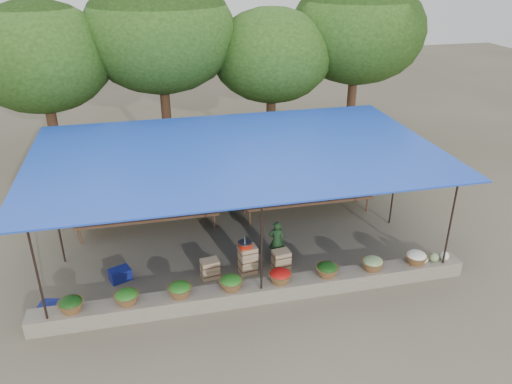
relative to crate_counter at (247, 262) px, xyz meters
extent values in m
plane|color=brown|center=(0.08, 1.60, -0.31)|extent=(60.00, 60.00, 0.00)
cube|color=#666352|center=(0.08, -1.15, -0.11)|extent=(10.60, 0.55, 0.40)
cylinder|color=black|center=(-4.72, -1.30, 1.09)|extent=(0.05, 0.05, 2.80)
cylinder|color=black|center=(0.08, -1.30, 1.09)|extent=(0.05, 0.05, 2.80)
cylinder|color=black|center=(4.88, -1.30, 1.09)|extent=(0.05, 0.05, 2.80)
cylinder|color=black|center=(-4.72, 1.60, 1.09)|extent=(0.05, 0.05, 2.80)
cylinder|color=black|center=(4.88, 1.60, 1.09)|extent=(0.05, 0.05, 2.80)
cylinder|color=black|center=(-4.72, 4.50, 1.09)|extent=(0.05, 0.05, 2.80)
cylinder|color=black|center=(0.08, 4.50, 1.09)|extent=(0.05, 0.05, 2.80)
cylinder|color=black|center=(4.88, 4.50, 1.09)|extent=(0.05, 0.05, 2.80)
cube|color=#193FBD|center=(0.08, 1.60, 2.49)|extent=(10.80, 6.60, 0.04)
cube|color=#193FBD|center=(0.08, -0.40, 2.31)|extent=(10.80, 2.19, 0.26)
cube|color=#193FBD|center=(0.08, 3.60, 2.31)|extent=(10.80, 2.19, 0.26)
cylinder|color=#A3A3A9|center=(0.08, 3.00, 1.71)|extent=(9.60, 0.01, 0.01)
ellipsoid|color=yellow|center=(-4.42, 3.00, 1.43)|extent=(0.23, 0.17, 0.30)
ellipsoid|color=yellow|center=(-3.82, 3.00, 1.43)|extent=(0.23, 0.17, 0.30)
ellipsoid|color=yellow|center=(-3.22, 3.00, 1.43)|extent=(0.23, 0.17, 0.30)
ellipsoid|color=yellow|center=(-2.62, 3.00, 1.43)|extent=(0.23, 0.17, 0.30)
ellipsoid|color=yellow|center=(-2.02, 3.00, 1.43)|extent=(0.23, 0.17, 0.30)
ellipsoid|color=yellow|center=(-1.42, 3.00, 1.43)|extent=(0.23, 0.17, 0.30)
ellipsoid|color=yellow|center=(-0.82, 3.00, 1.43)|extent=(0.23, 0.17, 0.30)
ellipsoid|color=yellow|center=(-0.22, 3.00, 1.43)|extent=(0.23, 0.17, 0.30)
ellipsoid|color=yellow|center=(0.38, 3.00, 1.43)|extent=(0.23, 0.17, 0.30)
ellipsoid|color=yellow|center=(0.98, 3.00, 1.43)|extent=(0.23, 0.17, 0.30)
ellipsoid|color=yellow|center=(1.58, 3.00, 1.43)|extent=(0.23, 0.17, 0.30)
ellipsoid|color=yellow|center=(2.18, 3.00, 1.43)|extent=(0.23, 0.17, 0.30)
ellipsoid|color=yellow|center=(2.78, 3.00, 1.43)|extent=(0.23, 0.17, 0.30)
ellipsoid|color=yellow|center=(3.38, 3.00, 1.43)|extent=(0.23, 0.17, 0.30)
ellipsoid|color=yellow|center=(3.98, 3.00, 1.43)|extent=(0.23, 0.17, 0.30)
ellipsoid|color=yellow|center=(4.58, 3.00, 1.43)|extent=(0.23, 0.17, 0.30)
ellipsoid|color=#174312|center=(-4.22, -1.15, 0.31)|extent=(0.52, 0.52, 0.23)
ellipsoid|color=#28701E|center=(-3.02, -1.15, 0.31)|extent=(0.52, 0.52, 0.23)
ellipsoid|color=#28701E|center=(-1.82, -1.15, 0.31)|extent=(0.52, 0.52, 0.23)
ellipsoid|color=#28701E|center=(-0.62, -1.15, 0.31)|extent=(0.52, 0.52, 0.23)
ellipsoid|color=#B7120F|center=(0.58, -1.15, 0.31)|extent=(0.52, 0.52, 0.23)
ellipsoid|color=#174312|center=(1.78, -1.15, 0.31)|extent=(0.52, 0.52, 0.23)
ellipsoid|color=#84A567|center=(2.98, -1.15, 0.31)|extent=(0.52, 0.52, 0.23)
ellipsoid|color=white|center=(4.18, -1.15, 0.31)|extent=(0.52, 0.52, 0.23)
cube|color=#184418|center=(0.08, 4.75, 0.94)|extent=(10.60, 0.06, 2.50)
cylinder|color=#321D12|center=(-5.42, 7.40, 1.67)|extent=(0.36, 0.36, 3.97)
ellipsoid|color=black|center=(-5.42, 7.40, 4.15)|extent=(4.77, 4.77, 3.69)
cylinder|color=#321D12|center=(-1.42, 7.80, 1.93)|extent=(0.36, 0.36, 4.48)
ellipsoid|color=black|center=(-1.42, 7.80, 4.73)|extent=(5.39, 5.39, 4.17)
cylinder|color=#321D12|center=(2.58, 7.50, 1.55)|extent=(0.36, 0.36, 3.71)
ellipsoid|color=black|center=(2.58, 7.50, 3.87)|extent=(4.47, 4.47, 3.45)
cylinder|color=#321D12|center=(6.08, 7.90, 1.87)|extent=(0.36, 0.36, 4.35)
ellipsoid|color=black|center=(6.08, 7.90, 4.59)|extent=(5.24, 5.24, 4.05)
cube|color=#4E331F|center=(-2.42, 2.90, 0.19)|extent=(4.20, 0.95, 0.08)
cube|color=#4E331F|center=(-2.42, 3.20, 0.47)|extent=(4.20, 0.35, 0.06)
cylinder|color=#4E331F|center=(-4.37, 2.50, -0.06)|extent=(0.06, 0.06, 0.50)
cylinder|color=#4E331F|center=(-0.47, 2.50, -0.06)|extent=(0.06, 0.06, 0.50)
cylinder|color=#4E331F|center=(-4.37, 3.30, -0.06)|extent=(0.06, 0.06, 0.50)
cylinder|color=#4E331F|center=(-0.47, 3.30, -0.06)|extent=(0.06, 0.06, 0.50)
ellipsoid|color=red|center=(-4.32, 2.75, 0.29)|extent=(0.31, 0.26, 0.13)
ellipsoid|color=#71B638|center=(-4.32, 3.20, 0.56)|extent=(0.26, 0.22, 0.12)
ellipsoid|color=orange|center=(-3.97, 2.75, 0.29)|extent=(0.31, 0.26, 0.13)
ellipsoid|color=#B7120F|center=(-3.97, 3.20, 0.56)|extent=(0.26, 0.22, 0.12)
ellipsoid|color=#71B638|center=(-3.62, 2.75, 0.29)|extent=(0.31, 0.26, 0.13)
ellipsoid|color=red|center=(-3.62, 3.20, 0.56)|extent=(0.26, 0.22, 0.12)
ellipsoid|color=#B7120F|center=(-3.27, 2.75, 0.29)|extent=(0.31, 0.26, 0.13)
ellipsoid|color=orange|center=(-3.27, 3.20, 0.56)|extent=(0.26, 0.22, 0.12)
ellipsoid|color=red|center=(-2.92, 2.75, 0.29)|extent=(0.31, 0.26, 0.13)
ellipsoid|color=red|center=(-2.92, 3.20, 0.56)|extent=(0.26, 0.22, 0.12)
ellipsoid|color=orange|center=(-2.57, 2.75, 0.29)|extent=(0.31, 0.26, 0.13)
ellipsoid|color=orange|center=(-2.57, 3.20, 0.56)|extent=(0.26, 0.22, 0.12)
ellipsoid|color=red|center=(-2.22, 2.75, 0.29)|extent=(0.31, 0.26, 0.13)
ellipsoid|color=#71B638|center=(-2.22, 3.20, 0.56)|extent=(0.26, 0.22, 0.12)
ellipsoid|color=orange|center=(-1.87, 2.75, 0.29)|extent=(0.31, 0.26, 0.13)
ellipsoid|color=#B7120F|center=(-1.87, 3.20, 0.56)|extent=(0.26, 0.22, 0.12)
ellipsoid|color=#71B638|center=(-1.52, 2.75, 0.29)|extent=(0.31, 0.26, 0.13)
ellipsoid|color=red|center=(-1.52, 3.20, 0.56)|extent=(0.26, 0.22, 0.12)
ellipsoid|color=#B7120F|center=(-1.17, 2.75, 0.29)|extent=(0.31, 0.26, 0.13)
ellipsoid|color=orange|center=(-1.17, 3.20, 0.56)|extent=(0.26, 0.22, 0.12)
ellipsoid|color=red|center=(-0.82, 2.75, 0.29)|extent=(0.31, 0.26, 0.13)
ellipsoid|color=red|center=(-0.82, 3.20, 0.56)|extent=(0.26, 0.22, 0.12)
ellipsoid|color=orange|center=(-0.47, 2.75, 0.29)|extent=(0.31, 0.26, 0.13)
ellipsoid|color=orange|center=(-0.47, 3.20, 0.56)|extent=(0.26, 0.22, 0.12)
cube|color=#4E331F|center=(2.58, 2.90, 0.19)|extent=(4.20, 0.95, 0.08)
cube|color=#4E331F|center=(2.58, 3.20, 0.47)|extent=(4.20, 0.35, 0.06)
cylinder|color=#4E331F|center=(0.63, 2.50, -0.06)|extent=(0.06, 0.06, 0.50)
cylinder|color=#4E331F|center=(4.53, 2.50, -0.06)|extent=(0.06, 0.06, 0.50)
cylinder|color=#4E331F|center=(0.63, 3.30, -0.06)|extent=(0.06, 0.06, 0.50)
cylinder|color=#4E331F|center=(4.53, 3.30, -0.06)|extent=(0.06, 0.06, 0.50)
ellipsoid|color=red|center=(0.68, 2.75, 0.29)|extent=(0.31, 0.26, 0.13)
ellipsoid|color=#71B638|center=(0.68, 3.20, 0.56)|extent=(0.26, 0.22, 0.12)
ellipsoid|color=orange|center=(1.03, 2.75, 0.29)|extent=(0.31, 0.26, 0.13)
ellipsoid|color=#B7120F|center=(1.03, 3.20, 0.56)|extent=(0.26, 0.22, 0.12)
ellipsoid|color=#71B638|center=(1.38, 2.75, 0.29)|extent=(0.31, 0.26, 0.13)
ellipsoid|color=red|center=(1.38, 3.20, 0.56)|extent=(0.26, 0.22, 0.12)
ellipsoid|color=#B7120F|center=(1.73, 2.75, 0.29)|extent=(0.31, 0.26, 0.13)
ellipsoid|color=orange|center=(1.73, 3.20, 0.56)|extent=(0.26, 0.22, 0.12)
ellipsoid|color=red|center=(2.08, 2.75, 0.29)|extent=(0.31, 0.26, 0.13)
ellipsoid|color=red|center=(2.08, 3.20, 0.56)|extent=(0.26, 0.22, 0.12)
ellipsoid|color=orange|center=(2.43, 2.75, 0.29)|extent=(0.31, 0.26, 0.13)
ellipsoid|color=orange|center=(2.43, 3.20, 0.56)|extent=(0.26, 0.22, 0.12)
ellipsoid|color=red|center=(2.78, 2.75, 0.29)|extent=(0.31, 0.26, 0.13)
ellipsoid|color=#71B638|center=(2.78, 3.20, 0.56)|extent=(0.26, 0.22, 0.12)
ellipsoid|color=orange|center=(3.13, 2.75, 0.29)|extent=(0.31, 0.26, 0.13)
ellipsoid|color=#B7120F|center=(3.13, 3.20, 0.56)|extent=(0.26, 0.22, 0.12)
ellipsoid|color=#71B638|center=(3.48, 2.75, 0.29)|extent=(0.31, 0.26, 0.13)
ellipsoid|color=red|center=(3.48, 3.20, 0.56)|extent=(0.26, 0.22, 0.12)
ellipsoid|color=#B7120F|center=(3.83, 2.75, 0.29)|extent=(0.31, 0.26, 0.13)
ellipsoid|color=orange|center=(3.83, 3.20, 0.56)|extent=(0.26, 0.22, 0.12)
ellipsoid|color=red|center=(4.18, 2.75, 0.29)|extent=(0.31, 0.26, 0.13)
ellipsoid|color=red|center=(4.18, 3.20, 0.56)|extent=(0.26, 0.22, 0.12)
ellipsoid|color=orange|center=(4.53, 2.75, 0.29)|extent=(0.31, 0.26, 0.13)
ellipsoid|color=orange|center=(4.53, 3.20, 0.56)|extent=(0.26, 0.22, 0.12)
cube|color=tan|center=(-0.97, 0.00, -0.19)|extent=(0.49, 0.40, 0.25)
cube|color=tan|center=(-0.97, 0.00, 0.07)|extent=(0.49, 0.40, 0.25)
cube|color=tan|center=(0.03, 0.00, -0.19)|extent=(0.49, 0.40, 0.25)
cube|color=tan|center=(0.03, 0.00, 0.07)|extent=(0.49, 0.40, 0.25)
cube|color=tan|center=(0.03, 0.00, 0.33)|extent=(0.49, 0.40, 0.25)
cube|color=tan|center=(0.93, 0.00, -0.19)|extent=(0.49, 0.40, 0.25)
cube|color=tan|center=(0.93, 0.00, 0.07)|extent=(0.49, 0.40, 0.25)
cube|color=red|center=(-0.05, 0.00, 0.52)|extent=(0.32, 0.28, 0.13)
cylinder|color=#A3A3A9|center=(-0.05, 0.00, 0.60)|extent=(0.34, 0.34, 0.03)
cylinder|color=#A3A3A9|center=(-0.05, 0.00, 0.71)|extent=(0.03, 0.03, 0.24)
imported|color=#1A3B1C|center=(0.91, 0.42, 0.27)|extent=(0.49, 0.40, 1.17)
imported|color=slate|center=(-2.69, 3.72, 0.57)|extent=(1.01, 0.88, 1.76)
imported|color=slate|center=(0.86, 4.11, 0.55)|extent=(1.15, 0.70, 1.72)
imported|color=slate|center=(3.60, 3.99, 0.61)|extent=(1.09, 1.06, 1.83)
cube|color=navy|center=(-4.77, -0.62, -0.16)|extent=(0.58, 0.48, 0.30)
cube|color=navy|center=(-3.24, 0.40, -0.16)|extent=(0.62, 0.54, 0.31)
camera|label=1|loc=(-2.23, -10.70, 7.26)|focal=35.00mm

